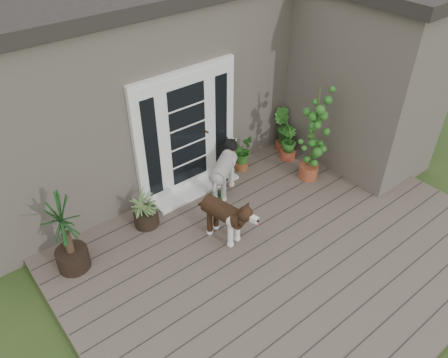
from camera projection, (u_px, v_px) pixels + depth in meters
deck at (286, 253)px, 6.56m from camera, size 6.20×4.60×0.12m
house_main at (132, 69)px, 8.30m from camera, size 7.40×4.00×3.10m
house_wing at (365, 83)px, 7.78m from camera, size 1.60×2.40×3.10m
door_unit at (186, 132)px, 7.14m from camera, size 1.90×0.14×2.15m
door_step at (196, 189)px, 7.65m from camera, size 1.60×0.40×0.05m
brindle_dog at (224, 219)px, 6.53m from camera, size 0.56×0.95×0.74m
white_dog at (223, 174)px, 7.40m from camera, size 0.98×0.83×0.76m
spider_plant at (145, 207)px, 6.77m from camera, size 0.69×0.69×0.69m
yucca at (66, 235)px, 5.91m from camera, size 1.02×1.02×1.23m
herb_a at (242, 157)px, 8.02m from camera, size 0.58×0.58×0.52m
herb_b at (283, 135)px, 8.51m from camera, size 0.61×0.61×0.64m
herb_c at (288, 147)px, 8.31m from camera, size 0.33×0.33×0.50m
sapling at (314, 134)px, 7.43m from camera, size 0.66×0.66×1.82m
clog_left at (220, 196)px, 7.47m from camera, size 0.19×0.30×0.08m
clog_right at (221, 177)px, 7.88m from camera, size 0.18×0.35×0.10m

